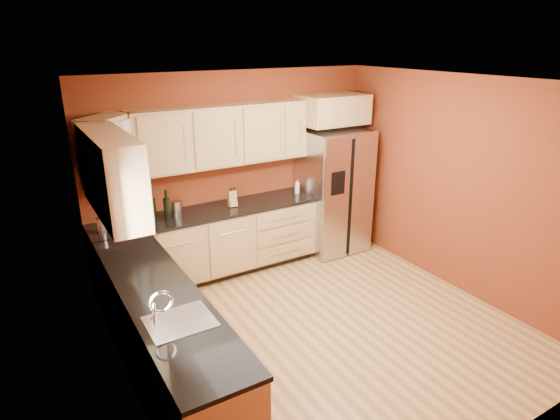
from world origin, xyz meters
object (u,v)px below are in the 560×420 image
(wine_bottle_a, at_px, (167,205))
(soap_dispenser, at_px, (297,187))
(refrigerator, at_px, (332,191))
(canister_left, at_px, (177,209))
(knife_block, at_px, (232,199))

(wine_bottle_a, height_order, soap_dispenser, wine_bottle_a)
(refrigerator, bearing_deg, soap_dispenser, 170.51)
(soap_dispenser, bearing_deg, wine_bottle_a, -178.48)
(soap_dispenser, bearing_deg, refrigerator, -9.49)
(soap_dispenser, bearing_deg, canister_left, -178.98)
(refrigerator, height_order, canister_left, refrigerator)
(canister_left, xyz_separation_m, wine_bottle_a, (-0.12, -0.02, 0.08))
(refrigerator, distance_m, soap_dispenser, 0.57)
(wine_bottle_a, relative_size, knife_block, 1.77)
(canister_left, distance_m, wine_bottle_a, 0.15)
(wine_bottle_a, bearing_deg, soap_dispenser, 1.52)
(canister_left, height_order, soap_dispenser, canister_left)
(wine_bottle_a, bearing_deg, refrigerator, -0.99)
(canister_left, bearing_deg, knife_block, 0.68)
(canister_left, distance_m, knife_block, 0.75)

